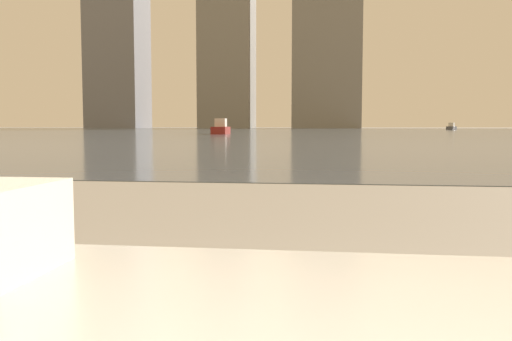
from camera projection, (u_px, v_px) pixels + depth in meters
The scene contains 5 objects.
harbor_water at pixel (332, 131), 61.11m from camera, with size 180.00×110.00×0.01m.
harbor_boat_1 at pixel (221, 129), 42.91m from camera, with size 1.24×3.18×1.17m.
harbor_boat_2 at pixel (452, 127), 80.29m from camera, with size 1.89×2.81×1.00m.
skyline_tower_1 at pixel (227, 16), 117.54m from camera, with size 10.67×10.42×46.25m.
skyline_tower_2 at pixel (328, 9), 114.67m from camera, with size 13.56×11.80×47.92m.
Camera 1 is at (0.25, 0.20, 0.71)m, focal length 40.00 mm.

